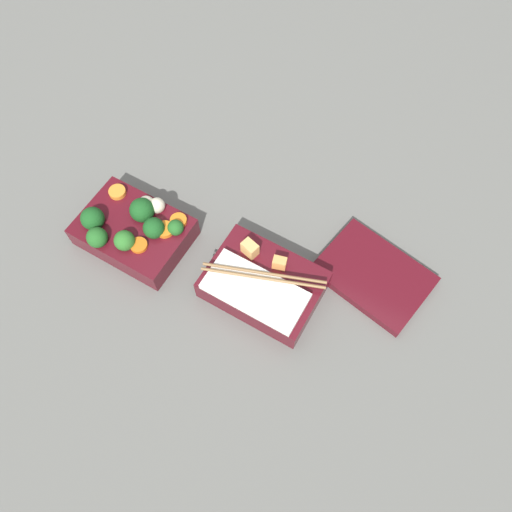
% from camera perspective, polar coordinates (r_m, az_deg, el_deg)
% --- Properties ---
extents(ground_plane, '(3.00, 3.00, 0.00)m').
position_cam_1_polar(ground_plane, '(0.89, -6.26, -0.50)').
color(ground_plane, slate).
extents(bento_tray_vegetable, '(0.19, 0.14, 0.08)m').
position_cam_1_polar(bento_tray_vegetable, '(0.90, -13.82, 2.98)').
color(bento_tray_vegetable, '#510F19').
rests_on(bento_tray_vegetable, ground_plane).
extents(bento_tray_rice, '(0.19, 0.13, 0.07)m').
position_cam_1_polar(bento_tray_rice, '(0.83, 0.76, -3.29)').
color(bento_tray_rice, '#510F19').
rests_on(bento_tray_rice, ground_plane).
extents(bento_lid, '(0.20, 0.16, 0.02)m').
position_cam_1_polar(bento_lid, '(0.88, 13.29, -2.13)').
color(bento_lid, '#510F19').
rests_on(bento_lid, ground_plane).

